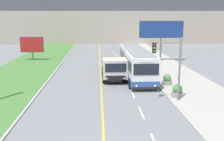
{
  "coord_description": "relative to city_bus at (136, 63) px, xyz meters",
  "views": [
    {
      "loc": [
        -0.25,
        -9.57,
        6.65
      ],
      "look_at": [
        1.1,
        15.82,
        1.4
      ],
      "focal_mm": 42.0,
      "sensor_mm": 36.0,
      "label": 1
    }
  ],
  "objects": [
    {
      "name": "billboard_small",
      "position": [
        -14.34,
        11.93,
        0.78
      ],
      "size": [
        3.5,
        0.24,
        3.62
      ],
      "color": "#59595B",
      "rests_on": "ground_plane"
    },
    {
      "name": "planter_round_second",
      "position": [
        2.52,
        -4.04,
        -1.06
      ],
      "size": [
        0.99,
        0.99,
        1.05
      ],
      "color": "gray",
      "rests_on": "sidewalk_right"
    },
    {
      "name": "dump_truck",
      "position": [
        -2.53,
        -1.69,
        -0.34
      ],
      "size": [
        2.53,
        6.5,
        2.43
      ],
      "color": "black",
      "rests_on": "ground_plane"
    },
    {
      "name": "planter_round_near",
      "position": [
        2.34,
        -7.98,
        -1.05
      ],
      "size": [
        0.99,
        0.99,
        1.07
      ],
      "color": "gray",
      "rests_on": "sidewalk_right"
    },
    {
      "name": "billboard_large",
      "position": [
        5.14,
        9.89,
        3.04
      ],
      "size": [
        6.54,
        0.24,
        6.04
      ],
      "color": "#59595B",
      "rests_on": "ground_plane"
    },
    {
      "name": "city_bus",
      "position": [
        0.0,
        0.0,
        0.0
      ],
      "size": [
        2.72,
        12.75,
        3.13
      ],
      "color": "white",
      "rests_on": "ground_plane"
    },
    {
      "name": "traffic_light_mast",
      "position": [
        1.42,
        -8.95,
        1.68
      ],
      "size": [
        2.28,
        0.32,
        5.1
      ],
      "color": "slate",
      "rests_on": "ground_plane"
    },
    {
      "name": "car_distant",
      "position": [
        0.13,
        11.09,
        -0.91
      ],
      "size": [
        1.8,
        4.3,
        1.45
      ],
      "color": "silver",
      "rests_on": "ground_plane"
    }
  ]
}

